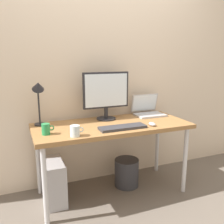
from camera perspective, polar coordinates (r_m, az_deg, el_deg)
The scene contains 12 objects.
ground_plane at distance 2.73m, azimuth 0.00°, elevation -17.82°, with size 6.00×6.00×0.00m, color #665B51.
back_wall at distance 2.71m, azimuth -3.09°, elevation 10.86°, with size 4.40×0.04×2.60m, color beige.
desk at distance 2.46m, azimuth 0.00°, elevation -4.20°, with size 1.52×0.65×0.74m.
monitor at distance 2.56m, azimuth -1.38°, elevation 4.33°, with size 0.49×0.20×0.49m.
laptop at distance 2.83m, azimuth 8.16°, elevation 0.51°, with size 0.32×0.27×0.23m.
desk_lamp at distance 2.41m, azimuth -16.51°, elevation 4.21°, with size 0.11×0.16×0.45m.
keyboard at distance 2.28m, azimuth 2.46°, elevation -3.53°, with size 0.44×0.14×0.02m, color #333338.
mouse at distance 2.40m, azimuth 9.19°, elevation -2.74°, with size 0.06×0.09×0.03m, color #B2B2B7.
coffee_mug at distance 2.18m, azimuth -14.88°, elevation -3.80°, with size 0.11×0.07×0.10m.
glass_cup at distance 2.08m, azimuth -8.44°, elevation -4.31°, with size 0.12×0.08×0.09m.
computer_tower at distance 2.54m, azimuth -13.06°, elevation -15.28°, with size 0.18×0.36×0.42m, color #B2B2B7.
wastebasket at distance 2.79m, azimuth 3.36°, elevation -13.68°, with size 0.26×0.26×0.30m, color #333338.
Camera 1 is at (-0.88, -2.18, 1.39)m, focal length 39.90 mm.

